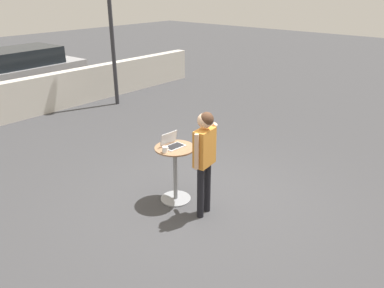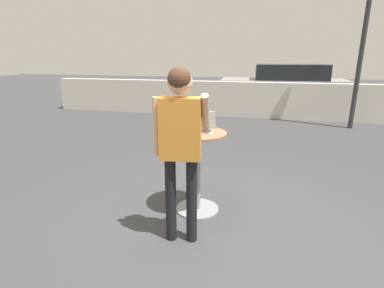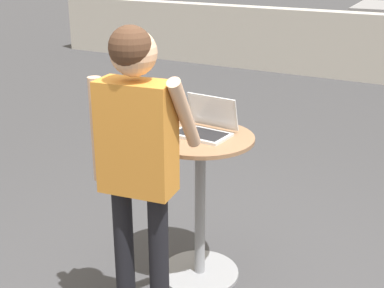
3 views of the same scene
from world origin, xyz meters
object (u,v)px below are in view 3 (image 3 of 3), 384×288
object	(u,v)px
coffee_mug	(164,124)
standing_person	(137,149)
cafe_table	(200,196)
laptop	(205,126)

from	to	relation	value
coffee_mug	standing_person	distance (m)	0.68
cafe_table	laptop	distance (m)	0.46
laptop	coffee_mug	xyz separation A→B (m)	(-0.25, -0.08, -0.00)
cafe_table	coffee_mug	world-z (taller)	coffee_mug
cafe_table	standing_person	world-z (taller)	standing_person
coffee_mug	laptop	bearing A→B (deg)	17.58
cafe_table	coffee_mug	size ratio (longest dim) A/B	7.87
cafe_table	laptop	xyz separation A→B (m)	(0.00, 0.06, 0.46)
coffee_mug	standing_person	world-z (taller)	standing_person
coffee_mug	standing_person	bearing A→B (deg)	-70.16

